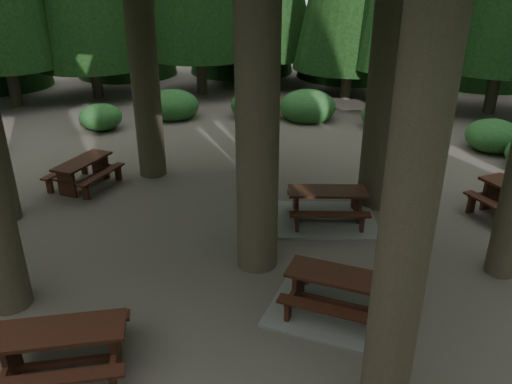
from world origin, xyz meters
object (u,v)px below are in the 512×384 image
at_px(picnic_table_b, 83,169).
at_px(picnic_table_c, 327,210).
at_px(picnic_table_e, 63,344).
at_px(picnic_table_a, 337,298).

bearing_deg(picnic_table_b, picnic_table_c, -86.79).
relative_size(picnic_table_c, picnic_table_e, 1.24).
height_order(picnic_table_b, picnic_table_e, picnic_table_e).
xyz_separation_m(picnic_table_c, picnic_table_e, (-2.12, -6.60, 0.26)).
relative_size(picnic_table_a, picnic_table_b, 1.26).
relative_size(picnic_table_b, picnic_table_c, 0.64).
xyz_separation_m(picnic_table_a, picnic_table_b, (-8.18, 2.54, 0.26)).
bearing_deg(picnic_table_a, picnic_table_c, 107.28).
height_order(picnic_table_b, picnic_table_c, picnic_table_c).
bearing_deg(picnic_table_c, picnic_table_b, 163.33).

